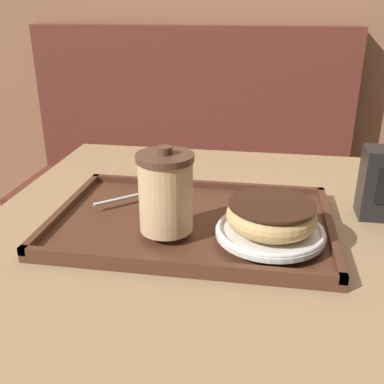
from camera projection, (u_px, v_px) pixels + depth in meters
name	position (u px, v px, depth m)	size (l,w,h in m)	color
booth_bench	(185.00, 215.00, 1.73)	(1.20, 0.44, 1.00)	brown
cafe_table	(202.00, 312.00, 0.83)	(0.78, 0.88, 0.72)	tan
serving_tray	(192.00, 223.00, 0.76)	(0.47, 0.31, 0.02)	#512D1E
coffee_cup_front	(166.00, 192.00, 0.68)	(0.09, 0.09, 0.14)	#E0B784
plate_with_chocolate_donut	(270.00, 231.00, 0.69)	(0.17, 0.17, 0.01)	white
donut_chocolate_glazed	(271.00, 215.00, 0.68)	(0.14, 0.14, 0.04)	#DBB270
spoon	(155.00, 190.00, 0.84)	(0.13, 0.12, 0.01)	silver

